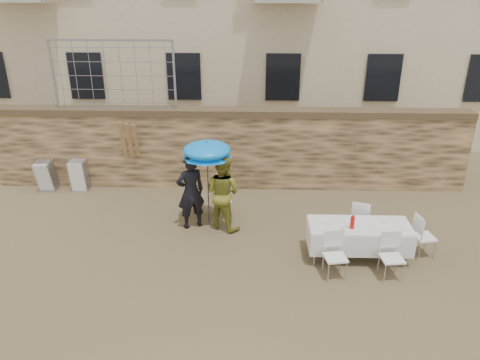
{
  "coord_description": "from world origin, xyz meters",
  "views": [
    {
      "loc": [
        0.69,
        -7.17,
        5.54
      ],
      "look_at": [
        0.4,
        2.2,
        1.4
      ],
      "focal_mm": 35.0,
      "sensor_mm": 36.0,
      "label": 1
    }
  ],
  "objects_px": {
    "soda_bottle": "(352,223)",
    "chair_stack_right": "(81,173)",
    "couple_chair_right": "(223,198)",
    "table_chair_side": "(424,236)",
    "woman_dress": "(223,192)",
    "couple_chair_left": "(194,198)",
    "banquet_table": "(360,227)",
    "man_suit": "(191,192)",
    "chair_stack_left": "(49,173)",
    "table_chair_front_left": "(336,256)",
    "umbrella": "(207,153)",
    "table_chair_front_right": "(392,257)",
    "table_chair_back": "(360,219)"
  },
  "relations": [
    {
      "from": "woman_dress",
      "to": "chair_stack_left",
      "type": "xyz_separation_m",
      "value": [
        -5.01,
        2.09,
        -0.45
      ]
    },
    {
      "from": "woman_dress",
      "to": "chair_stack_left",
      "type": "bearing_deg",
      "value": 8.63
    },
    {
      "from": "soda_bottle",
      "to": "table_chair_back",
      "type": "height_order",
      "value": "soda_bottle"
    },
    {
      "from": "woman_dress",
      "to": "soda_bottle",
      "type": "xyz_separation_m",
      "value": [
        2.73,
        -1.35,
        -0.0
      ]
    },
    {
      "from": "table_chair_front_left",
      "to": "chair_stack_left",
      "type": "relative_size",
      "value": 1.04
    },
    {
      "from": "umbrella",
      "to": "soda_bottle",
      "type": "relative_size",
      "value": 7.54
    },
    {
      "from": "couple_chair_right",
      "to": "table_chair_front_left",
      "type": "xyz_separation_m",
      "value": [
        2.38,
        -2.5,
        0.0
      ]
    },
    {
      "from": "table_chair_front_left",
      "to": "table_chair_back",
      "type": "height_order",
      "value": "same"
    },
    {
      "from": "chair_stack_left",
      "to": "chair_stack_right",
      "type": "xyz_separation_m",
      "value": [
        0.9,
        0.0,
        0.0
      ]
    },
    {
      "from": "umbrella",
      "to": "table_chair_front_right",
      "type": "relative_size",
      "value": 2.04
    },
    {
      "from": "couple_chair_left",
      "to": "table_chair_back",
      "type": "bearing_deg",
      "value": 172.08
    },
    {
      "from": "banquet_table",
      "to": "table_chair_front_right",
      "type": "distance_m",
      "value": 0.94
    },
    {
      "from": "umbrella",
      "to": "soda_bottle",
      "type": "height_order",
      "value": "umbrella"
    },
    {
      "from": "woman_dress",
      "to": "chair_stack_right",
      "type": "height_order",
      "value": "woman_dress"
    },
    {
      "from": "couple_chair_right",
      "to": "banquet_table",
      "type": "relative_size",
      "value": 0.46
    },
    {
      "from": "couple_chair_right",
      "to": "chair_stack_left",
      "type": "distance_m",
      "value": 5.19
    },
    {
      "from": "table_chair_front_right",
      "to": "man_suit",
      "type": "bearing_deg",
      "value": 147.86
    },
    {
      "from": "couple_chair_left",
      "to": "table_chair_front_left",
      "type": "relative_size",
      "value": 1.0
    },
    {
      "from": "soda_bottle",
      "to": "banquet_table",
      "type": "bearing_deg",
      "value": 36.87
    },
    {
      "from": "umbrella",
      "to": "banquet_table",
      "type": "height_order",
      "value": "umbrella"
    },
    {
      "from": "woman_dress",
      "to": "table_chair_back",
      "type": "height_order",
      "value": "woman_dress"
    },
    {
      "from": "woman_dress",
      "to": "table_chair_back",
      "type": "distance_m",
      "value": 3.19
    },
    {
      "from": "soda_bottle",
      "to": "chair_stack_right",
      "type": "relative_size",
      "value": 0.28
    },
    {
      "from": "table_chair_front_right",
      "to": "umbrella",
      "type": "bearing_deg",
      "value": 144.4
    },
    {
      "from": "couple_chair_left",
      "to": "chair_stack_left",
      "type": "xyz_separation_m",
      "value": [
        -4.26,
        1.54,
        -0.02
      ]
    },
    {
      "from": "man_suit",
      "to": "couple_chair_right",
      "type": "bearing_deg",
      "value": -167.4
    },
    {
      "from": "soda_bottle",
      "to": "table_chair_side",
      "type": "bearing_deg",
      "value": 8.88
    },
    {
      "from": "chair_stack_right",
      "to": "woman_dress",
      "type": "bearing_deg",
      "value": -26.91
    },
    {
      "from": "woman_dress",
      "to": "soda_bottle",
      "type": "relative_size",
      "value": 6.97
    },
    {
      "from": "couple_chair_left",
      "to": "chair_stack_left",
      "type": "distance_m",
      "value": 4.53
    },
    {
      "from": "chair_stack_left",
      "to": "table_chair_front_right",
      "type": "bearing_deg",
      "value": -25.55
    },
    {
      "from": "soda_bottle",
      "to": "table_chair_front_left",
      "type": "xyz_separation_m",
      "value": [
        -0.4,
        -0.6,
        -0.43
      ]
    },
    {
      "from": "umbrella",
      "to": "banquet_table",
      "type": "xyz_separation_m",
      "value": [
        3.28,
        -1.3,
        -1.12
      ]
    },
    {
      "from": "man_suit",
      "to": "woman_dress",
      "type": "relative_size",
      "value": 1.0
    },
    {
      "from": "umbrella",
      "to": "couple_chair_right",
      "type": "relative_size",
      "value": 2.04
    },
    {
      "from": "man_suit",
      "to": "banquet_table",
      "type": "xyz_separation_m",
      "value": [
        3.68,
        -1.2,
        -0.18
      ]
    },
    {
      "from": "woman_dress",
      "to": "chair_stack_right",
      "type": "distance_m",
      "value": 4.63
    },
    {
      "from": "man_suit",
      "to": "table_chair_back",
      "type": "bearing_deg",
      "value": 148.57
    },
    {
      "from": "table_chair_front_right",
      "to": "chair_stack_right",
      "type": "bearing_deg",
      "value": 144.71
    },
    {
      "from": "couple_chair_right",
      "to": "table_chair_side",
      "type": "distance_m",
      "value": 4.68
    },
    {
      "from": "woman_dress",
      "to": "soda_bottle",
      "type": "distance_m",
      "value": 3.05
    },
    {
      "from": "man_suit",
      "to": "soda_bottle",
      "type": "relative_size",
      "value": 6.98
    },
    {
      "from": "umbrella",
      "to": "chair_stack_left",
      "type": "height_order",
      "value": "umbrella"
    },
    {
      "from": "man_suit",
      "to": "chair_stack_left",
      "type": "height_order",
      "value": "man_suit"
    },
    {
      "from": "table_chair_front_left",
      "to": "chair_stack_right",
      "type": "distance_m",
      "value": 7.6
    },
    {
      "from": "woman_dress",
      "to": "couple_chair_right",
      "type": "xyz_separation_m",
      "value": [
        -0.05,
        0.55,
        -0.43
      ]
    },
    {
      "from": "table_chair_side",
      "to": "man_suit",
      "type": "bearing_deg",
      "value": 66.62
    },
    {
      "from": "couple_chair_left",
      "to": "banquet_table",
      "type": "height_order",
      "value": "couple_chair_left"
    },
    {
      "from": "couple_chair_left",
      "to": "chair_stack_left",
      "type": "bearing_deg",
      "value": -14.01
    },
    {
      "from": "soda_bottle",
      "to": "table_chair_back",
      "type": "xyz_separation_m",
      "value": [
        0.4,
        0.95,
        -0.43
      ]
    }
  ]
}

